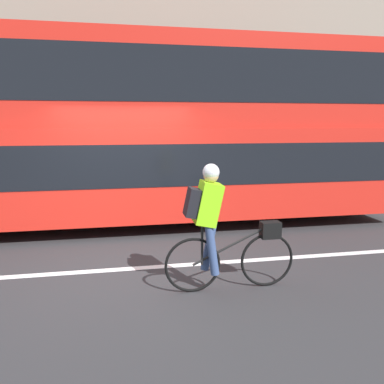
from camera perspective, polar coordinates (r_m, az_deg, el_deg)
ground_plane at (r=6.00m, az=-9.80°, el=-11.05°), size 80.00×80.00×0.00m
road_center_line at (r=5.89m, az=-9.78°, el=-11.45°), size 50.00×0.14×0.01m
sidewalk_curb at (r=11.59m, az=-10.26°, el=-0.15°), size 60.00×1.66×0.15m
building_facade at (r=12.45m, az=-10.84°, el=16.54°), size 60.00×0.30×7.06m
bus at (r=8.22m, az=-5.37°, el=10.02°), size 10.20×2.61×3.85m
cyclist_on_bike at (r=4.85m, az=3.97°, el=-4.92°), size 1.76×0.32×1.69m
street_sign_post at (r=13.27m, az=21.03°, el=6.92°), size 0.36×0.09×2.43m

